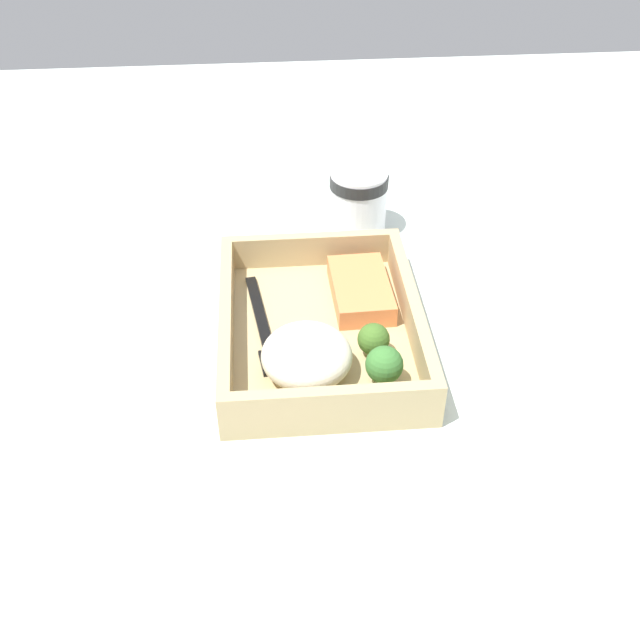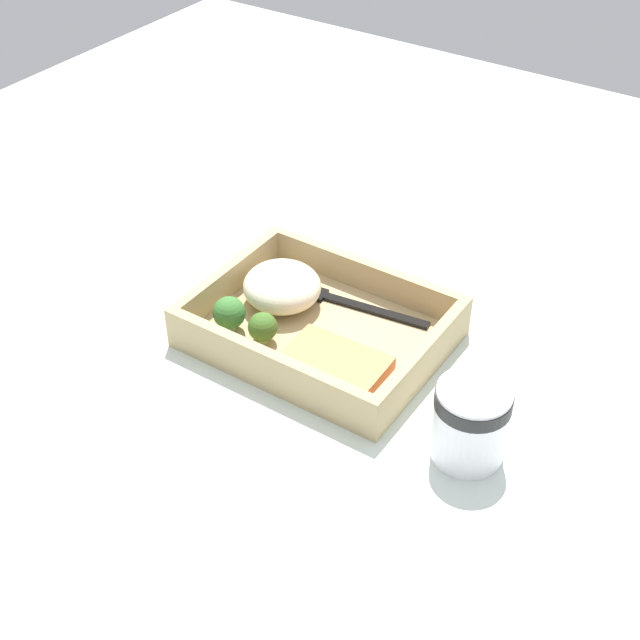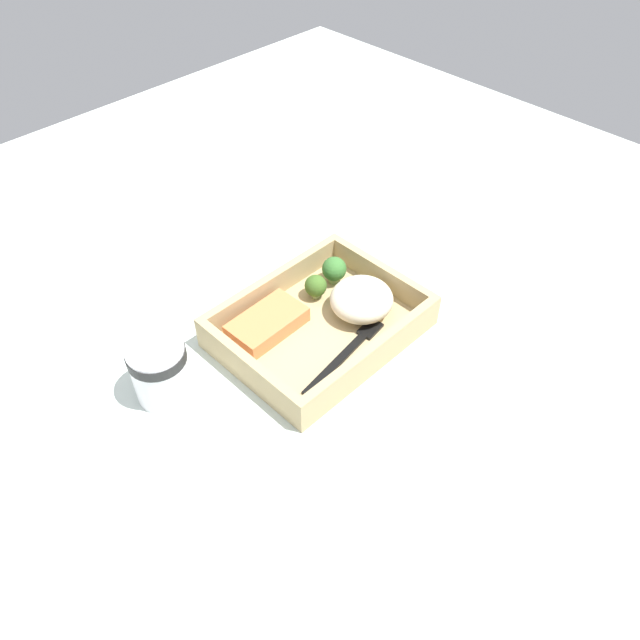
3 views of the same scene
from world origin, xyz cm
name	(u,v)px [view 3 (image 3 of 3)]	position (x,y,z in cm)	size (l,w,h in cm)	color
ground_plane	(320,339)	(0.00, 0.00, -1.00)	(160.00, 160.00, 2.00)	silver
takeout_tray	(320,331)	(0.00, 0.00, 0.60)	(25.94, 19.90, 1.20)	tan
tray_rim	(320,318)	(0.00, 0.00, 3.05)	(25.94, 19.90, 3.69)	tan
salmon_fillet	(267,323)	(-5.16, 4.77, 2.35)	(10.35, 5.94, 2.29)	#E97C47
mashed_potatoes	(362,299)	(6.20, -1.76, 3.53)	(8.73, 8.55, 4.67)	beige
broccoli_floret_1	(316,286)	(3.99, 4.84, 3.15)	(3.14, 3.14, 3.60)	#88AA67
broccoli_floret_2	(334,269)	(8.10, 5.24, 3.51)	(3.54, 3.54, 4.17)	#779859
fork	(348,351)	(-0.58, -5.71, 1.42)	(15.88, 3.79, 0.44)	black
paper_cup	(160,369)	(-20.68, 6.38, 4.49)	(7.05, 7.05, 8.05)	white
receipt_slip	(461,288)	(21.10, -8.14, 0.12)	(9.70, 15.55, 0.24)	white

